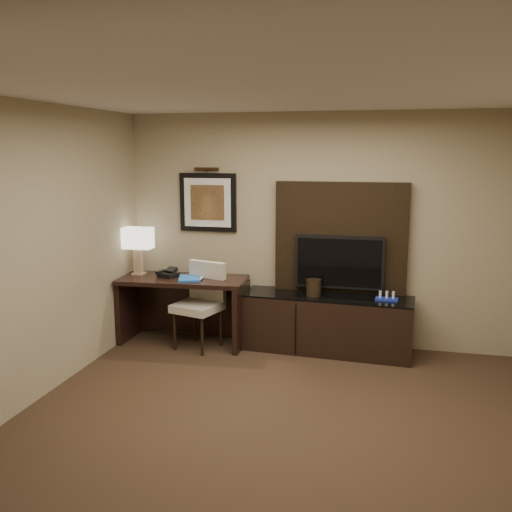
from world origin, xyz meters
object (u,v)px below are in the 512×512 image
(credenza, at_px, (327,324))
(minibar_tray, at_px, (387,296))
(water_bottle, at_px, (218,271))
(ice_bucket, at_px, (314,288))
(desk_phone, at_px, (168,273))
(table_lamp, at_px, (138,253))
(tv, at_px, (339,262))
(desk_chair, at_px, (198,306))
(desk, at_px, (184,310))

(credenza, xyz_separation_m, minibar_tray, (0.65, -0.04, 0.37))
(water_bottle, distance_m, ice_bucket, 1.14)
(desk_phone, bearing_deg, table_lamp, -167.84)
(tv, relative_size, water_bottle, 6.08)
(table_lamp, bearing_deg, minibar_tray, 0.05)
(desk_chair, height_order, desk_phone, desk_chair)
(ice_bucket, relative_size, minibar_tray, 0.78)
(ice_bucket, bearing_deg, desk_phone, -178.32)
(credenza, bearing_deg, water_bottle, -176.01)
(desk, height_order, desk_phone, desk_phone)
(tv, relative_size, table_lamp, 1.88)
(table_lamp, bearing_deg, ice_bucket, 0.16)
(desk_chair, bearing_deg, table_lamp, -177.52)
(desk_phone, bearing_deg, ice_bucket, 20.23)
(minibar_tray, bearing_deg, desk, -178.53)
(table_lamp, height_order, desk_phone, table_lamp)
(tv, distance_m, desk_phone, 2.01)
(tv, distance_m, minibar_tray, 0.65)
(desk_chair, bearing_deg, desk, 164.52)
(table_lamp, xyz_separation_m, minibar_tray, (2.93, 0.00, -0.36))
(tv, distance_m, ice_bucket, 0.42)
(desk_phone, xyz_separation_m, water_bottle, (0.60, 0.07, 0.03))
(minibar_tray, bearing_deg, desk_chair, -174.67)
(credenza, height_order, desk_chair, desk_chair)
(desk, height_order, desk_chair, desk_chair)
(tv, relative_size, minibar_tray, 4.15)
(table_lamp, height_order, minibar_tray, table_lamp)
(tv, xyz_separation_m, desk_phone, (-1.99, -0.23, -0.18))
(credenza, distance_m, desk_chair, 1.49)
(credenza, relative_size, minibar_tray, 7.90)
(desk_chair, relative_size, table_lamp, 1.88)
(table_lamp, bearing_deg, credenza, 1.07)
(ice_bucket, bearing_deg, tv, 33.80)
(minibar_tray, bearing_deg, credenza, 176.50)
(table_lamp, distance_m, ice_bucket, 2.14)
(ice_bucket, bearing_deg, desk, -177.63)
(table_lamp, distance_m, water_bottle, 1.01)
(ice_bucket, bearing_deg, credenza, 13.39)
(desk, distance_m, desk_phone, 0.48)
(desk_phone, height_order, minibar_tray, desk_phone)
(ice_bucket, bearing_deg, table_lamp, -179.84)
(tv, height_order, desk_phone, tv)
(desk_phone, bearing_deg, desk_chair, -1.49)
(tv, bearing_deg, desk, -172.41)
(credenza, xyz_separation_m, table_lamp, (-2.27, -0.04, 0.73))
(desk_chair, height_order, minibar_tray, desk_chair)
(table_lamp, distance_m, desk_phone, 0.45)
(desk, relative_size, desk_phone, 7.35)
(desk_chair, bearing_deg, tv, 29.48)
(table_lamp, xyz_separation_m, ice_bucket, (2.12, 0.01, -0.31))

